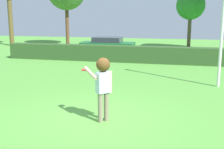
{
  "coord_description": "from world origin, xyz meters",
  "views": [
    {
      "loc": [
        2.45,
        -7.68,
        2.93
      ],
      "look_at": [
        0.34,
        0.81,
        1.15
      ],
      "focal_mm": 46.75,
      "sensor_mm": 36.0,
      "label": 1
    }
  ],
  "objects_px": {
    "lamppost": "(224,9)",
    "birch_tree": "(191,6)",
    "person": "(103,80)",
    "frisbee": "(85,70)",
    "parked_car_green": "(108,44)"
  },
  "relations": [
    {
      "from": "lamppost",
      "to": "parked_car_green",
      "type": "height_order",
      "value": "lamppost"
    },
    {
      "from": "person",
      "to": "lamppost",
      "type": "xyz_separation_m",
      "value": [
        3.57,
        5.09,
        1.98
      ]
    },
    {
      "from": "frisbee",
      "to": "parked_car_green",
      "type": "bearing_deg",
      "value": 102.29
    },
    {
      "from": "frisbee",
      "to": "birch_tree",
      "type": "bearing_deg",
      "value": 81.05
    },
    {
      "from": "person",
      "to": "birch_tree",
      "type": "relative_size",
      "value": 0.36
    },
    {
      "from": "frisbee",
      "to": "birch_tree",
      "type": "height_order",
      "value": "birch_tree"
    },
    {
      "from": "person",
      "to": "frisbee",
      "type": "distance_m",
      "value": 0.75
    },
    {
      "from": "person",
      "to": "frisbee",
      "type": "relative_size",
      "value": 8.05
    },
    {
      "from": "person",
      "to": "frisbee",
      "type": "xyz_separation_m",
      "value": [
        -0.63,
        0.34,
        0.2
      ]
    },
    {
      "from": "person",
      "to": "parked_car_green",
      "type": "xyz_separation_m",
      "value": [
        -3.78,
        14.8,
        -0.5
      ]
    },
    {
      "from": "lamppost",
      "to": "birch_tree",
      "type": "height_order",
      "value": "lamppost"
    },
    {
      "from": "lamppost",
      "to": "birch_tree",
      "type": "relative_size",
      "value": 1.13
    },
    {
      "from": "person",
      "to": "lamppost",
      "type": "bearing_deg",
      "value": 54.99
    },
    {
      "from": "lamppost",
      "to": "birch_tree",
      "type": "bearing_deg",
      "value": 94.06
    },
    {
      "from": "person",
      "to": "parked_car_green",
      "type": "distance_m",
      "value": 15.28
    }
  ]
}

